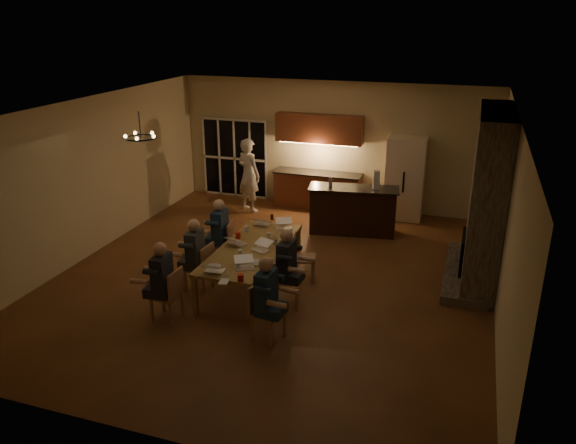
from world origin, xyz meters
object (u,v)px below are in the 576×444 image
(can_cola, at_px, (272,217))
(chair_left_mid, at_px, (199,267))
(refrigerator, at_px, (405,178))
(chair_right_near, at_px, (268,313))
(laptop_c, at_px, (238,238))
(laptop_f, at_px, (284,223))
(laptop_a, at_px, (215,265))
(chair_left_far, at_px, (221,243))
(mug_mid, at_px, (269,235))
(mug_front, at_px, (240,252))
(chair_right_far, at_px, (304,257))
(can_silver, at_px, (238,260))
(mug_back, at_px, (246,229))
(plate_left, at_px, (214,267))
(dining_table, at_px, (252,266))
(plate_near, at_px, (255,263))
(laptop_b, at_px, (245,262))
(chair_left_near, at_px, (166,294))
(person_right_mid, at_px, (286,267))
(laptop_d, at_px, (260,245))
(person_right_near, at_px, (266,299))
(redcup_near, at_px, (241,278))
(redcup_far, at_px, (283,220))
(bar_blender, at_px, (376,180))
(person_left_near, at_px, (163,282))
(laptop_e, at_px, (263,219))
(redcup_mid, at_px, (238,235))
(person_left_far, at_px, (220,233))
(standing_person, at_px, (249,175))
(person_left_mid, at_px, (195,255))
(chandelier, at_px, (141,138))
(plate_far, at_px, (287,234))
(bar_island, at_px, (353,210))
(chair_right_mid, at_px, (286,282))
(can_right, at_px, (275,242))

(can_cola, bearing_deg, chair_left_mid, -110.20)
(refrigerator, relative_size, chair_right_near, 2.25)
(refrigerator, bearing_deg, laptop_c, -118.93)
(refrigerator, bearing_deg, laptop_f, -119.00)
(laptop_a, distance_m, laptop_c, 1.18)
(chair_left_far, xyz_separation_m, mug_mid, (1.06, -0.13, 0.36))
(mug_front, relative_size, mug_mid, 1.00)
(chair_right_far, distance_m, can_silver, 1.52)
(mug_back, height_order, plate_left, mug_back)
(laptop_a, xyz_separation_m, plate_left, (-0.09, 0.12, -0.10))
(dining_table, xyz_separation_m, mug_front, (-0.06, -0.37, 0.43))
(chair_right_near, xyz_separation_m, plate_near, (-0.61, 1.02, 0.31))
(chair_right_near, bearing_deg, laptop_b, 58.98)
(chair_left_near, height_order, can_silver, chair_left_near)
(person_right_mid, relative_size, laptop_d, 4.31)
(person_right_near, distance_m, mug_front, 1.59)
(refrigerator, bearing_deg, redcup_near, -107.37)
(person_right_mid, relative_size, mug_back, 13.80)
(redcup_far, bearing_deg, bar_blender, 50.06)
(person_left_near, height_order, laptop_e, person_left_near)
(refrigerator, xyz_separation_m, can_silver, (-2.14, -5.26, -0.19))
(redcup_mid, bearing_deg, person_left_far, 150.35)
(person_left_near, xyz_separation_m, person_left_far, (-0.02, 2.25, 0.00))
(standing_person, relative_size, mug_mid, 18.68)
(laptop_d, relative_size, mug_mid, 3.20)
(chair_left_near, relative_size, plate_near, 3.29)
(person_left_mid, relative_size, chandelier, 2.56)
(chair_left_near, relative_size, mug_front, 8.90)
(laptop_c, height_order, bar_blender, bar_blender)
(person_left_near, bearing_deg, person_right_near, 84.54)
(laptop_a, bearing_deg, redcup_mid, -88.93)
(chair_left_far, bearing_deg, chair_right_near, 29.92)
(chair_left_mid, bearing_deg, redcup_far, 155.48)
(refrigerator, relative_size, mug_mid, 20.00)
(plate_far, bearing_deg, laptop_e, 149.63)
(chair_right_near, distance_m, chair_right_far, 2.16)
(refrigerator, relative_size, chair_left_near, 2.25)
(refrigerator, distance_m, redcup_far, 3.79)
(bar_island, height_order, chair_right_mid, bar_island)
(refrigerator, xyz_separation_m, can_right, (-1.81, -4.31, -0.19))
(dining_table, xyz_separation_m, bar_island, (1.21, 3.16, 0.17))
(chair_right_mid, height_order, plate_near, chair_right_mid)
(chair_right_mid, xyz_separation_m, laptop_d, (-0.64, 0.46, 0.42))
(chair_left_near, relative_size, chair_right_mid, 1.00)
(dining_table, bearing_deg, mug_back, 118.08)
(plate_near, bearing_deg, person_left_far, 134.88)
(refrigerator, bearing_deg, can_cola, -126.88)
(person_right_mid, relative_size, laptop_a, 4.31)
(person_left_far, bearing_deg, laptop_b, 33.42)
(standing_person, height_order, mug_back, standing_person)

